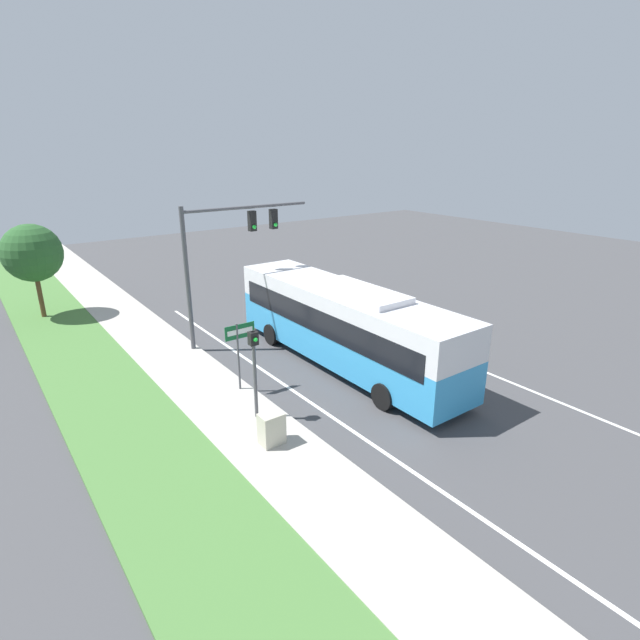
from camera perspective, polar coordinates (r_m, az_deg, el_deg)
ground_plane at (r=18.92m, az=11.58°, el=-8.48°), size 80.00×80.00×0.00m
sidewalk at (r=15.41m, az=-4.75°, el=-14.86°), size 2.80×80.00×0.12m
grass_verge at (r=14.35m, az=-16.27°, el=-18.65°), size 3.60×80.00×0.10m
lane_divider_near at (r=16.71m, az=3.01°, el=-12.07°), size 0.14×30.00×0.01m
lane_divider_far at (r=21.51m, az=18.11°, el=-5.54°), size 0.14×30.00×0.01m
bus at (r=20.35m, az=2.74°, el=-0.19°), size 2.74×12.05×3.50m
signal_gantry at (r=22.54m, az=-10.76°, el=8.38°), size 6.20×0.41×6.37m
pedestrian_signal at (r=16.24m, az=-7.52°, el=-4.69°), size 0.28×0.34×3.15m
street_sign at (r=18.32m, az=-9.22°, el=-2.70°), size 1.18×0.08×2.70m
utility_cabinet at (r=15.46m, az=-5.55°, el=-12.26°), size 0.72×0.53×1.01m
roadside_tree at (r=29.56m, az=-30.05°, el=6.63°), size 2.94×2.94×4.89m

